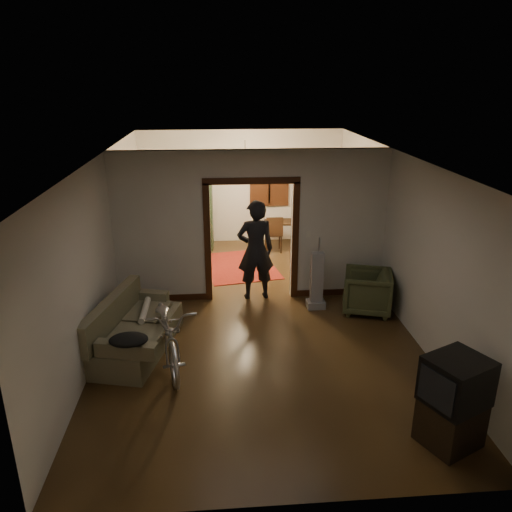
{
  "coord_description": "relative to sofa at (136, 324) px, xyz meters",
  "views": [
    {
      "loc": [
        -0.63,
        -8.02,
        3.99
      ],
      "look_at": [
        0.0,
        -0.3,
        1.2
      ],
      "focal_mm": 35.0,
      "sensor_mm": 36.0,
      "label": 1
    }
  ],
  "objects": [
    {
      "name": "partition_wall",
      "position": [
        1.9,
        1.85,
        0.96
      ],
      "size": [
        5.0,
        0.14,
        2.8
      ],
      "primitive_type": "cube",
      "color": "beige",
      "rests_on": "floor"
    },
    {
      "name": "wall_right",
      "position": [
        4.4,
        1.1,
        0.96
      ],
      "size": [
        0.02,
        8.5,
        2.8
      ],
      "primitive_type": "cube",
      "color": "beige",
      "rests_on": "floor"
    },
    {
      "name": "far_window",
      "position": [
        2.6,
        5.31,
        1.11
      ],
      "size": [
        0.98,
        0.06,
        1.28
      ],
      "primitive_type": "cube",
      "color": "black",
      "rests_on": "wall_back"
    },
    {
      "name": "desk_chair",
      "position": [
        2.62,
        4.45,
        0.01
      ],
      "size": [
        0.45,
        0.45,
        0.89
      ],
      "primitive_type": "cube",
      "rotation": [
        0.0,
        0.0,
        0.15
      ],
      "color": "black",
      "rests_on": "floor"
    },
    {
      "name": "oriental_rug",
      "position": [
        1.74,
        3.48,
        -0.43
      ],
      "size": [
        1.83,
        2.21,
        0.02
      ],
      "primitive_type": "cube",
      "rotation": [
        0.0,
        0.0,
        0.18
      ],
      "color": "maroon",
      "rests_on": "floor"
    },
    {
      "name": "desk",
      "position": [
        2.89,
        4.66,
        -0.1
      ],
      "size": [
        0.99,
        0.66,
        0.68
      ],
      "primitive_type": "cube",
      "rotation": [
        0.0,
        0.0,
        0.17
      ],
      "color": "black",
      "rests_on": "floor"
    },
    {
      "name": "jacket",
      "position": [
        0.05,
        -0.91,
        0.24
      ],
      "size": [
        0.52,
        0.39,
        0.15
      ],
      "primitive_type": "ellipsoid",
      "color": "black",
      "rests_on": "sofa"
    },
    {
      "name": "sofa",
      "position": [
        0.0,
        0.0,
        0.0
      ],
      "size": [
        1.29,
        2.06,
        0.88
      ],
      "primitive_type": "cube",
      "rotation": [
        0.0,
        0.0,
        -0.24
      ],
      "color": "brown",
      "rests_on": "floor"
    },
    {
      "name": "crt_tv",
      "position": [
        3.86,
        -2.4,
        0.38
      ],
      "size": [
        0.82,
        0.79,
        0.55
      ],
      "primitive_type": "cube",
      "rotation": [
        0.0,
        0.0,
        0.45
      ],
      "color": "black",
      "rests_on": "tv_stand"
    },
    {
      "name": "wall_back",
      "position": [
        1.9,
        5.35,
        0.96
      ],
      "size": [
        5.0,
        0.02,
        2.8
      ],
      "primitive_type": "cube",
      "color": "beige",
      "rests_on": "floor"
    },
    {
      "name": "person",
      "position": [
        1.97,
        1.81,
        0.51
      ],
      "size": [
        0.75,
        0.54,
        1.9
      ],
      "primitive_type": "imported",
      "rotation": [
        0.0,
        0.0,
        3.27
      ],
      "color": "black",
      "rests_on": "floor"
    },
    {
      "name": "floor",
      "position": [
        1.9,
        1.1,
        -0.44
      ],
      "size": [
        5.0,
        8.5,
        0.01
      ],
      "primitive_type": "cube",
      "color": "#301F0F",
      "rests_on": "ground"
    },
    {
      "name": "door_casing",
      "position": [
        1.9,
        1.85,
        0.66
      ],
      "size": [
        1.74,
        0.2,
        2.32
      ],
      "primitive_type": "cube",
      "color": "black",
      "rests_on": "floor"
    },
    {
      "name": "vacuum",
      "position": [
        3.04,
        1.27,
        0.1
      ],
      "size": [
        0.37,
        0.32,
        1.07
      ],
      "primitive_type": "cube",
      "rotation": [
        0.0,
        0.0,
        0.2
      ],
      "color": "gray",
      "rests_on": "floor"
    },
    {
      "name": "light_switch",
      "position": [
        2.95,
        1.78,
        0.81
      ],
      "size": [
        0.08,
        0.01,
        0.12
      ],
      "primitive_type": "cube",
      "color": "silver",
      "rests_on": "partition_wall"
    },
    {
      "name": "armchair",
      "position": [
        3.91,
        1.05,
        -0.06
      ],
      "size": [
        1.03,
        1.02,
        0.76
      ],
      "primitive_type": "imported",
      "rotation": [
        0.0,
        0.0,
        -1.86
      ],
      "color": "#404627",
      "rests_on": "floor"
    },
    {
      "name": "wall_left",
      "position": [
        -0.6,
        1.1,
        0.96
      ],
      "size": [
        0.02,
        8.5,
        2.8
      ],
      "primitive_type": "cube",
      "color": "beige",
      "rests_on": "floor"
    },
    {
      "name": "locker",
      "position": [
        0.75,
        4.8,
        0.4
      ],
      "size": [
        0.86,
        0.5,
        1.68
      ],
      "primitive_type": "cube",
      "rotation": [
        0.0,
        0.0,
        -0.04
      ],
      "color": "#21321E",
      "rests_on": "floor"
    },
    {
      "name": "rolled_paper",
      "position": [
        0.1,
        0.3,
        0.09
      ],
      "size": [
        0.1,
        0.81,
        0.1
      ],
      "primitive_type": "cylinder",
      "rotation": [
        1.57,
        0.0,
        0.0
      ],
      "color": "beige",
      "rests_on": "sofa"
    },
    {
      "name": "tv_stand",
      "position": [
        3.86,
        -2.4,
        -0.17
      ],
      "size": [
        0.78,
        0.75,
        0.55
      ],
      "primitive_type": "cube",
      "rotation": [
        0.0,
        0.0,
        0.45
      ],
      "color": "black",
      "rests_on": "floor"
    },
    {
      "name": "chandelier",
      "position": [
        1.9,
        3.6,
        1.91
      ],
      "size": [
        0.24,
        0.24,
        0.24
      ],
      "primitive_type": "sphere",
      "color": "#FFE0A5",
      "rests_on": "ceiling"
    },
    {
      "name": "bicycle",
      "position": [
        0.52,
        -0.4,
        0.07
      ],
      "size": [
        1.08,
        2.05,
        1.02
      ],
      "primitive_type": "imported",
      "rotation": [
        0.0,
        0.0,
        0.22
      ],
      "color": "silver",
      "rests_on": "floor"
    },
    {
      "name": "ceiling",
      "position": [
        1.9,
        1.1,
        2.36
      ],
      "size": [
        5.0,
        8.5,
        0.01
      ],
      "primitive_type": "cube",
      "color": "white",
      "rests_on": "floor"
    },
    {
      "name": "globe",
      "position": [
        0.75,
        4.8,
        1.5
      ],
      "size": [
        0.28,
        0.28,
        0.28
      ],
      "primitive_type": "sphere",
      "color": "#1E5972",
      "rests_on": "locker"
    }
  ]
}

